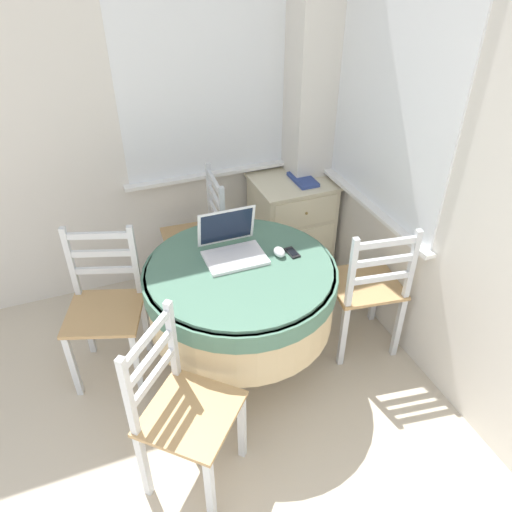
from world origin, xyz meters
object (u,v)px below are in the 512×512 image
object	(u,v)px
round_dining_table	(241,291)
computer_mouse	(279,252)
dining_chair_near_right_window	(367,289)
laptop	(232,247)
cell_phone	(292,253)
dining_chair_camera_near	(182,411)
corner_cabinet	(291,225)
dining_chair_near_back_window	(199,239)
book_on_cabinet	(303,179)
dining_chair_left_flank	(106,308)

from	to	relation	value
round_dining_table	computer_mouse	size ratio (longest dim) A/B	11.81
dining_chair_near_right_window	computer_mouse	bearing A→B (deg)	164.01
laptop	cell_phone	xyz separation A→B (m)	(0.31, -0.11, -0.05)
dining_chair_camera_near	corner_cabinet	size ratio (longest dim) A/B	1.25
cell_phone	corner_cabinet	world-z (taller)	cell_phone
dining_chair_camera_near	corner_cabinet	bearing A→B (deg)	49.72
dining_chair_near_back_window	dining_chair_camera_near	world-z (taller)	same
corner_cabinet	dining_chair_near_right_window	bearing A→B (deg)	-86.42
book_on_cabinet	dining_chair_left_flank	bearing A→B (deg)	-160.17
round_dining_table	dining_chair_near_right_window	xyz separation A→B (m)	(0.74, -0.13, -0.11)
cell_phone	dining_chair_camera_near	xyz separation A→B (m)	(-0.80, -0.58, -0.28)
book_on_cabinet	round_dining_table	bearing A→B (deg)	-133.72
computer_mouse	dining_chair_near_right_window	distance (m)	0.61
dining_chair_near_right_window	corner_cabinet	world-z (taller)	dining_chair_near_right_window
cell_phone	corner_cabinet	distance (m)	0.96
round_dining_table	dining_chair_near_back_window	distance (m)	0.76
dining_chair_near_back_window	book_on_cabinet	size ratio (longest dim) A/B	3.57
dining_chair_near_right_window	book_on_cabinet	bearing A→B (deg)	89.73
cell_phone	dining_chair_left_flank	xyz separation A→B (m)	(-1.02, 0.25, -0.28)
dining_chair_near_back_window	dining_chair_camera_near	bearing A→B (deg)	-109.22
dining_chair_left_flank	dining_chair_near_right_window	bearing A→B (deg)	-14.77
cell_phone	dining_chair_left_flank	world-z (taller)	dining_chair_left_flank
laptop	dining_chair_left_flank	world-z (taller)	laptop
dining_chair_near_right_window	book_on_cabinet	size ratio (longest dim) A/B	3.57
dining_chair_camera_near	book_on_cabinet	size ratio (longest dim) A/B	3.57
cell_phone	book_on_cabinet	size ratio (longest dim) A/B	0.42
dining_chair_near_back_window	corner_cabinet	size ratio (longest dim) A/B	1.25
round_dining_table	corner_cabinet	bearing A→B (deg)	49.75
computer_mouse	dining_chair_near_back_window	xyz separation A→B (m)	(-0.26, 0.73, -0.30)
laptop	dining_chair_near_back_window	xyz separation A→B (m)	(-0.02, 0.63, -0.33)
laptop	dining_chair_near_right_window	distance (m)	0.85
dining_chair_near_right_window	corner_cabinet	size ratio (longest dim) A/B	1.25
cell_phone	dining_chair_near_right_window	world-z (taller)	dining_chair_near_right_window
round_dining_table	corner_cabinet	xyz separation A→B (m)	(0.69, 0.81, -0.20)
cell_phone	dining_chair_near_right_window	distance (m)	0.54
dining_chair_near_right_window	book_on_cabinet	xyz separation A→B (m)	(0.00, 0.91, 0.29)
dining_chair_left_flank	book_on_cabinet	bearing A→B (deg)	19.83
computer_mouse	dining_chair_camera_near	bearing A→B (deg)	-140.60
dining_chair_camera_near	dining_chair_left_flank	size ratio (longest dim) A/B	1.00
laptop	dining_chair_near_back_window	size ratio (longest dim) A/B	0.36
laptop	dining_chair_camera_near	xyz separation A→B (m)	(-0.49, -0.70, -0.33)
book_on_cabinet	dining_chair_near_back_window	bearing A→B (deg)	-177.55
dining_chair_near_back_window	corner_cabinet	bearing A→B (deg)	4.85
dining_chair_left_flank	round_dining_table	bearing A→B (deg)	-19.89
dining_chair_near_right_window	dining_chair_left_flank	distance (m)	1.51
cell_phone	book_on_cabinet	bearing A→B (deg)	60.32
cell_phone	corner_cabinet	bearing A→B (deg)	64.74
round_dining_table	dining_chair_near_right_window	bearing A→B (deg)	-9.66
laptop	corner_cabinet	bearing A→B (deg)	45.02
dining_chair_near_back_window	corner_cabinet	world-z (taller)	dining_chair_near_back_window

